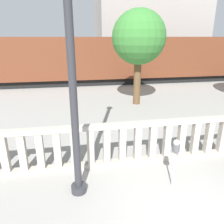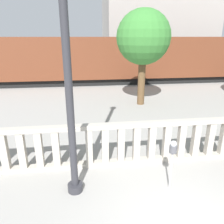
{
  "view_description": "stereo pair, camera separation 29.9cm",
  "coord_description": "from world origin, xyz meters",
  "px_view_note": "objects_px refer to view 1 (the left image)",
  "views": [
    {
      "loc": [
        -2.3,
        -3.01,
        3.8
      ],
      "look_at": [
        -1.11,
        3.81,
        1.39
      ],
      "focal_mm": 35.0,
      "sensor_mm": 36.0,
      "label": 1
    },
    {
      "loc": [
        -2.0,
        -3.05,
        3.8
      ],
      "look_at": [
        -1.11,
        3.81,
        1.39
      ],
      "focal_mm": 35.0,
      "sensor_mm": 36.0,
      "label": 2
    }
  ],
  "objects_px": {
    "lamppost": "(71,51)",
    "tree_left": "(139,38)",
    "parking_meter": "(176,149)",
    "train_near": "(139,59)"
  },
  "relations": [
    {
      "from": "tree_left",
      "to": "parking_meter",
      "type": "bearing_deg",
      "value": -98.75
    },
    {
      "from": "lamppost",
      "to": "parking_meter",
      "type": "bearing_deg",
      "value": -4.77
    },
    {
      "from": "parking_meter",
      "to": "tree_left",
      "type": "height_order",
      "value": "tree_left"
    },
    {
      "from": "parking_meter",
      "to": "train_near",
      "type": "relative_size",
      "value": 0.05
    },
    {
      "from": "lamppost",
      "to": "tree_left",
      "type": "bearing_deg",
      "value": 63.61
    },
    {
      "from": "train_near",
      "to": "tree_left",
      "type": "height_order",
      "value": "tree_left"
    },
    {
      "from": "lamppost",
      "to": "tree_left",
      "type": "distance_m",
      "value": 8.14
    },
    {
      "from": "train_near",
      "to": "tree_left",
      "type": "relative_size",
      "value": 5.01
    },
    {
      "from": "lamppost",
      "to": "parking_meter",
      "type": "relative_size",
      "value": 5.07
    },
    {
      "from": "lamppost",
      "to": "parking_meter",
      "type": "distance_m",
      "value": 3.44
    }
  ]
}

